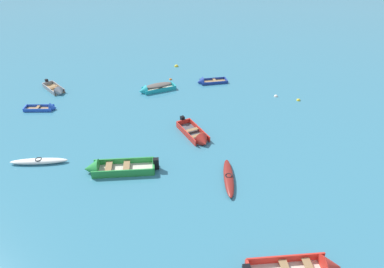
% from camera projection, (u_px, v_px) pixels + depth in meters
% --- Properties ---
extents(kayak_white_back_row_left, '(3.79, 0.86, 0.36)m').
position_uv_depth(kayak_white_back_row_left, '(37.00, 161.00, 23.92)').
color(kayak_white_back_row_left, white).
rests_on(kayak_white_back_row_left, ground_plane).
extents(rowboat_deep_blue_far_back, '(3.10, 1.62, 1.00)m').
position_uv_depth(rowboat_deep_blue_far_back, '(204.00, 82.00, 35.49)').
color(rowboat_deep_blue_far_back, '#99754C').
rests_on(rowboat_deep_blue_far_back, ground_plane).
extents(rowboat_turquoise_near_camera, '(3.58, 2.44, 1.03)m').
position_uv_depth(rowboat_turquoise_near_camera, '(152.00, 88.00, 33.75)').
color(rowboat_turquoise_near_camera, beige).
rests_on(rowboat_turquoise_near_camera, ground_plane).
extents(rowboat_green_far_right, '(4.79, 1.70, 1.24)m').
position_uv_depth(rowboat_green_far_right, '(107.00, 169.00, 23.12)').
color(rowboat_green_far_right, beige).
rests_on(rowboat_green_far_right, ground_plane).
extents(rowboat_grey_far_left, '(2.83, 3.04, 0.96)m').
position_uv_depth(rowboat_grey_far_left, '(55.00, 91.00, 33.58)').
color(rowboat_grey_far_left, '#99754C').
rests_on(rowboat_grey_far_left, ground_plane).
extents(kayak_maroon_distant_center, '(0.66, 3.81, 0.36)m').
position_uv_depth(kayak_maroon_distant_center, '(227.00, 177.00, 22.46)').
color(kayak_maroon_distant_center, maroon).
rests_on(kayak_maroon_distant_center, ground_plane).
extents(rowboat_blue_cluster_inner, '(2.71, 0.94, 0.83)m').
position_uv_depth(rowboat_blue_cluster_inner, '(46.00, 108.00, 30.59)').
color(rowboat_blue_cluster_inner, '#99754C').
rests_on(rowboat_blue_cluster_inner, ground_plane).
extents(rowboat_red_near_left, '(2.69, 3.79, 1.09)m').
position_uv_depth(rowboat_red_near_left, '(196.00, 137.00, 26.51)').
color(rowboat_red_near_left, '#4C4C51').
rests_on(rowboat_red_near_left, ground_plane).
extents(mooring_buoy_far_field, '(0.44, 0.44, 0.44)m').
position_uv_depth(mooring_buoy_far_field, '(175.00, 67.00, 39.45)').
color(mooring_buoy_far_field, yellow).
rests_on(mooring_buoy_far_field, ground_plane).
extents(mooring_buoy_midfield, '(0.34, 0.34, 0.34)m').
position_uv_depth(mooring_buoy_midfield, '(274.00, 96.00, 32.94)').
color(mooring_buoy_midfield, silver).
rests_on(mooring_buoy_midfield, ground_plane).
extents(mooring_buoy_near_foreground, '(0.28, 0.28, 0.28)m').
position_uv_depth(mooring_buoy_near_foreground, '(169.00, 80.00, 36.28)').
color(mooring_buoy_near_foreground, orange).
rests_on(mooring_buoy_near_foreground, ground_plane).
extents(mooring_buoy_central, '(0.34, 0.34, 0.34)m').
position_uv_depth(mooring_buoy_central, '(297.00, 100.00, 32.24)').
color(mooring_buoy_central, yellow).
rests_on(mooring_buoy_central, ground_plane).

